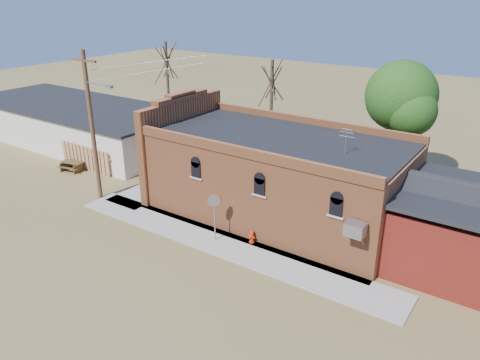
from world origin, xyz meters
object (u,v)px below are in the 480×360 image
Objects in this scene: stop_sign at (214,205)px; trash_barrel at (151,175)px; fire_hydrant at (252,237)px; picnic_table at (73,165)px; brick_bar at (272,175)px; utility_pole at (92,124)px.

trash_barrel is at bearing 138.73° from stop_sign.
picnic_table is (-16.21, 1.40, 0.03)m from fire_hydrant.
brick_bar reaches higher than fire_hydrant.
stop_sign reaches higher than picnic_table.
utility_pole reaches higher than picnic_table.
fire_hydrant is 10.42m from trash_barrel.
stop_sign is at bearing -24.73° from trash_barrel.
brick_bar is at bearing -2.92° from picnic_table.
stop_sign reaches higher than trash_barrel.
picnic_table is (-5.37, 2.00, -4.33)m from utility_pole.
fire_hydrant is 0.26× the size of stop_sign.
utility_pole reaches higher than stop_sign.
brick_bar is 10.96m from utility_pole.
utility_pole is 3.46× the size of stop_sign.
brick_bar is at bearing 23.69° from utility_pole.
trash_barrel is at bearing -175.34° from brick_bar.
utility_pole is at bearing -152.27° from fire_hydrant.
picnic_table is (-14.50, 2.25, -1.64)m from stop_sign.
picnic_table is at bearing -171.39° from brick_bar.
stop_sign is 9.26m from trash_barrel.
trash_barrel is 0.48× the size of picnic_table.
brick_bar is at bearing 65.23° from stop_sign.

